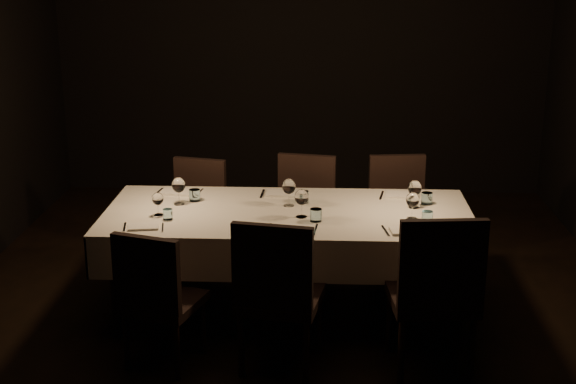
{
  "coord_description": "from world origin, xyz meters",
  "views": [
    {
      "loc": [
        0.24,
        -5.21,
        2.51
      ],
      "look_at": [
        0.0,
        0.0,
        0.9
      ],
      "focal_mm": 50.0,
      "sensor_mm": 36.0,
      "label": 1
    }
  ],
  "objects_px": {
    "chair_near_center": "(277,290)",
    "dining_table": "(288,222)",
    "chair_near_left": "(156,293)",
    "chair_far_right": "(398,209)",
    "chair_far_left": "(196,210)",
    "chair_near_right": "(435,289)",
    "chair_far_center": "(303,211)"
  },
  "relations": [
    {
      "from": "chair_near_center",
      "to": "chair_far_right",
      "type": "relative_size",
      "value": 1.07
    },
    {
      "from": "chair_far_left",
      "to": "chair_far_center",
      "type": "bearing_deg",
      "value": 8.8
    },
    {
      "from": "chair_near_center",
      "to": "chair_far_left",
      "type": "distance_m",
      "value": 1.78
    },
    {
      "from": "chair_near_center",
      "to": "chair_far_left",
      "type": "bearing_deg",
      "value": -55.04
    },
    {
      "from": "chair_near_left",
      "to": "chair_far_left",
      "type": "xyz_separation_m",
      "value": [
        -0.01,
        1.6,
        -0.0
      ]
    },
    {
      "from": "chair_near_right",
      "to": "chair_far_left",
      "type": "bearing_deg",
      "value": -49.15
    },
    {
      "from": "dining_table",
      "to": "chair_far_right",
      "type": "relative_size",
      "value": 2.72
    },
    {
      "from": "chair_far_center",
      "to": "chair_far_right",
      "type": "relative_size",
      "value": 1.02
    },
    {
      "from": "chair_far_center",
      "to": "chair_far_left",
      "type": "bearing_deg",
      "value": -173.74
    },
    {
      "from": "chair_near_right",
      "to": "chair_far_left",
      "type": "height_order",
      "value": "chair_near_right"
    },
    {
      "from": "chair_near_right",
      "to": "chair_far_right",
      "type": "distance_m",
      "value": 1.66
    },
    {
      "from": "chair_near_right",
      "to": "chair_far_left",
      "type": "distance_m",
      "value": 2.33
    },
    {
      "from": "chair_near_right",
      "to": "chair_near_left",
      "type": "bearing_deg",
      "value": -5.6
    },
    {
      "from": "chair_far_right",
      "to": "chair_near_center",
      "type": "bearing_deg",
      "value": -124.21
    },
    {
      "from": "chair_near_center",
      "to": "chair_far_center",
      "type": "distance_m",
      "value": 1.56
    },
    {
      "from": "chair_far_center",
      "to": "chair_near_right",
      "type": "bearing_deg",
      "value": -51.68
    },
    {
      "from": "chair_far_left",
      "to": "chair_near_right",
      "type": "bearing_deg",
      "value": -30.94
    },
    {
      "from": "chair_near_left",
      "to": "chair_far_center",
      "type": "relative_size",
      "value": 0.95
    },
    {
      "from": "chair_near_center",
      "to": "dining_table",
      "type": "bearing_deg",
      "value": -81.43
    },
    {
      "from": "dining_table",
      "to": "chair_near_left",
      "type": "distance_m",
      "value": 1.13
    },
    {
      "from": "dining_table",
      "to": "chair_near_center",
      "type": "relative_size",
      "value": 2.53
    },
    {
      "from": "chair_near_center",
      "to": "chair_far_center",
      "type": "xyz_separation_m",
      "value": [
        0.11,
        1.56,
        -0.02
      ]
    },
    {
      "from": "chair_far_right",
      "to": "chair_far_left",
      "type": "bearing_deg",
      "value": 174.83
    },
    {
      "from": "chair_near_center",
      "to": "chair_far_left",
      "type": "xyz_separation_m",
      "value": [
        -0.74,
        1.62,
        -0.05
      ]
    },
    {
      "from": "chair_near_center",
      "to": "chair_near_right",
      "type": "distance_m",
      "value": 0.94
    },
    {
      "from": "chair_far_left",
      "to": "chair_near_center",
      "type": "bearing_deg",
      "value": -52.44
    },
    {
      "from": "chair_near_left",
      "to": "chair_far_center",
      "type": "bearing_deg",
      "value": -101.17
    },
    {
      "from": "chair_near_left",
      "to": "dining_table",
      "type": "bearing_deg",
      "value": -115.35
    },
    {
      "from": "chair_far_center",
      "to": "chair_near_center",
      "type": "bearing_deg",
      "value": -83.78
    },
    {
      "from": "chair_near_left",
      "to": "chair_far_right",
      "type": "height_order",
      "value": "chair_far_right"
    },
    {
      "from": "chair_far_center",
      "to": "chair_near_left",
      "type": "bearing_deg",
      "value": -108.39
    },
    {
      "from": "chair_far_left",
      "to": "chair_far_center",
      "type": "height_order",
      "value": "chair_far_center"
    }
  ]
}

